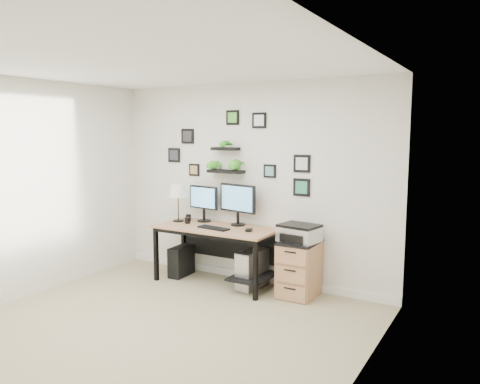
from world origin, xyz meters
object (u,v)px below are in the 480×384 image
Objects in this scene: mug at (187,220)px; pc_tower_black at (181,261)px; pc_tower_grey at (252,269)px; printer at (299,233)px; monitor_left at (204,201)px; file_cabinet at (299,269)px; monitor_right at (238,201)px; desk at (219,236)px; table_lamp at (178,192)px.

mug is 0.60m from pc_tower_black.
pc_tower_grey is 0.82m from printer.
monitor_left reaches higher than mug.
file_cabinet is (1.47, -0.14, -0.70)m from monitor_left.
monitor_left is 0.73× the size of file_cabinet.
monitor_left is at bearing 64.34° from mug.
monitor_right is at bearing -0.05° from monitor_left.
monitor_left is (-0.38, 0.19, 0.41)m from desk.
desk is at bearing -176.96° from file_cabinet.
monitor_right reaches higher than desk.
desk is 0.52m from mug.
monitor_right is at bearing 152.21° from pc_tower_grey.
table_lamp is 6.12× the size of mug.
pc_tower_black is at bearing -28.46° from table_lamp.
printer is at bearing -4.90° from monitor_left.
pc_tower_black is 1.73m from file_cabinet.
monitor_right reaches higher than file_cabinet.
mug is at bearing -115.66° from monitor_left.
monitor_left is at bearing 27.17° from table_lamp.
monitor_right is 6.92× the size of mug.
table_lamp is (-0.31, -0.16, 0.13)m from monitor_left.
pc_tower_grey is (0.96, 0.06, -0.55)m from mug.
desk is 1.13m from file_cabinet.
mug is 1.65m from file_cabinet.
printer reaches higher than file_cabinet.
table_lamp reaches higher than monitor_left.
mug is 1.10m from pc_tower_grey.
desk is at bearing -3.05° from pc_tower_black.
monitor_left is 1.20× the size of pc_tower_black.
table_lamp reaches higher than printer.
desk is at bearing -176.22° from pc_tower_grey.
table_lamp is at bearing -152.83° from monitor_left.
monitor_right reaches higher than pc_tower_grey.
table_lamp reaches higher than mug.
monitor_left is at bearing 169.11° from pc_tower_grey.
desk is 3.17× the size of pc_tower_grey.
monitor_right is at bearing 172.31° from printer.
monitor_left is at bearing 174.74° from file_cabinet.
pc_tower_black is 0.61× the size of file_cabinet.
pc_tower_grey is at bearing -27.79° from monitor_right.
monitor_right is (0.16, 0.19, 0.45)m from desk.
monitor_right reaches higher than mug.
monitor_left is 0.37m from table_lamp.
monitor_right is 0.87× the size of file_cabinet.
monitor_left is 5.84× the size of mug.
monitor_left is 1.17m from pc_tower_grey.
monitor_left is 0.89m from pc_tower_black.
file_cabinet is (0.93, -0.14, -0.74)m from monitor_right.
file_cabinet is 0.44m from printer.
pc_tower_black is at bearing -178.37° from pc_tower_grey.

